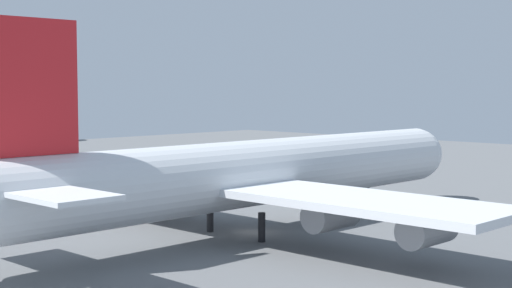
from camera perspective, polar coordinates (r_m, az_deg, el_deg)
ground_plane at (r=76.90m, az=0.00°, el=-6.68°), size 260.78×260.78×0.00m
cargo_airplane at (r=75.85m, az=-0.10°, el=-2.26°), size 65.19×56.57×19.94m
maintenance_van at (r=95.27m, az=-13.60°, el=-3.98°), size 4.69×4.36×2.44m
safety_cone_nose at (r=101.72m, az=10.08°, el=-3.85°), size 0.49×0.49×0.70m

